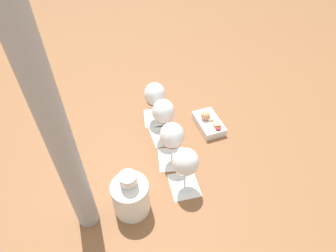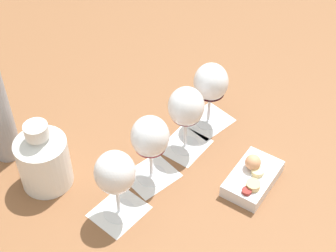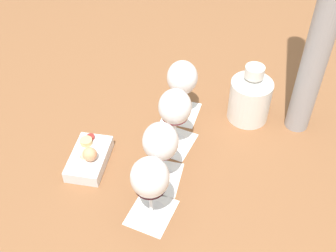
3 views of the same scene
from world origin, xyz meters
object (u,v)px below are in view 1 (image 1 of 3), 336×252
(snack_dish, at_px, (209,123))
(ceramic_vase, at_px, (131,195))
(wine_glass_0, at_px, (186,164))
(umbrella_pole, at_px, (42,95))
(wine_glass_1, at_px, (172,137))
(wine_glass_2, at_px, (163,113))
(wine_glass_3, at_px, (155,96))

(snack_dish, bearing_deg, ceramic_vase, 159.71)
(wine_glass_0, distance_m, umbrella_pole, 0.48)
(wine_glass_1, xyz_separation_m, ceramic_vase, (-0.22, 0.06, -0.04))
(wine_glass_1, height_order, ceramic_vase, wine_glass_1)
(wine_glass_1, xyz_separation_m, wine_glass_2, (0.10, 0.06, -0.00))
(wine_glass_2, distance_m, ceramic_vase, 0.33)
(wine_glass_1, xyz_separation_m, wine_glass_3, (0.19, 0.12, 0.00))
(snack_dish, bearing_deg, wine_glass_0, 175.81)
(umbrella_pole, bearing_deg, wine_glass_3, -6.38)
(wine_glass_0, bearing_deg, wine_glass_2, 33.99)
(ceramic_vase, height_order, umbrella_pole, umbrella_pole)
(wine_glass_2, bearing_deg, ceramic_vase, 179.80)
(wine_glass_0, bearing_deg, snack_dish, -4.19)
(wine_glass_2, relative_size, wine_glass_3, 1.00)
(wine_glass_2, distance_m, snack_dish, 0.21)
(wine_glass_2, distance_m, umbrella_pole, 0.55)
(snack_dish, bearing_deg, wine_glass_2, 122.60)
(wine_glass_2, relative_size, umbrella_pole, 0.18)
(wine_glass_3, relative_size, snack_dish, 1.03)
(umbrella_pole, bearing_deg, ceramic_vase, -57.42)
(wine_glass_3, bearing_deg, ceramic_vase, -171.69)
(wine_glass_1, distance_m, wine_glass_2, 0.12)
(wine_glass_1, xyz_separation_m, umbrella_pole, (-0.29, 0.18, 0.36))
(ceramic_vase, bearing_deg, wine_glass_1, -16.09)
(ceramic_vase, xyz_separation_m, umbrella_pole, (-0.07, 0.11, 0.41))
(wine_glass_2, height_order, ceramic_vase, wine_glass_2)
(snack_dish, bearing_deg, wine_glass_1, 155.40)
(wine_glass_1, distance_m, wine_glass_3, 0.22)
(wine_glass_0, bearing_deg, wine_glass_1, 37.05)
(wine_glass_1, bearing_deg, ceramic_vase, 163.91)
(wine_glass_0, xyz_separation_m, wine_glass_3, (0.28, 0.19, 0.00))
(wine_glass_3, bearing_deg, umbrella_pole, 173.62)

